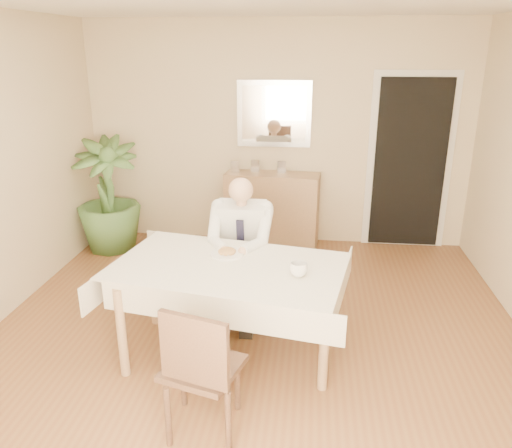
# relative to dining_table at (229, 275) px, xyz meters

# --- Properties ---
(room) EXTENTS (5.00, 5.02, 2.60)m
(room) POSITION_rel_dining_table_xyz_m (0.16, 0.03, 0.63)
(room) COLOR brown
(room) RESTS_ON ground
(window) EXTENTS (1.34, 0.04, 1.44)m
(window) POSITION_rel_dining_table_xyz_m (0.16, -2.44, 0.78)
(window) COLOR silver
(window) RESTS_ON room
(doorway) EXTENTS (0.96, 0.07, 2.10)m
(doorway) POSITION_rel_dining_table_xyz_m (1.71, 2.49, 0.33)
(doorway) COLOR silver
(doorway) RESTS_ON ground
(mirror) EXTENTS (0.86, 0.04, 0.76)m
(mirror) POSITION_rel_dining_table_xyz_m (0.13, 2.50, 0.88)
(mirror) COLOR silver
(mirror) RESTS_ON room
(dining_table) EXTENTS (1.89, 1.32, 0.75)m
(dining_table) POSITION_rel_dining_table_xyz_m (0.00, 0.00, 0.00)
(dining_table) COLOR #9A774C
(dining_table) RESTS_ON ground
(chair_far) EXTENTS (0.43, 0.43, 0.83)m
(chair_far) POSITION_rel_dining_table_xyz_m (-0.00, 0.87, -0.21)
(chair_far) COLOR #3F2B1D
(chair_far) RESTS_ON ground
(chair_near) EXTENTS (0.53, 0.54, 0.90)m
(chair_near) POSITION_rel_dining_table_xyz_m (-0.02, -0.91, -0.16)
(chair_near) COLOR #3F2B1D
(chair_near) RESTS_ON ground
(seated_man) EXTENTS (0.48, 0.72, 1.24)m
(seated_man) POSITION_rel_dining_table_xyz_m (0.00, 0.59, 0.02)
(seated_man) COLOR white
(seated_man) RESTS_ON ground
(plate) EXTENTS (0.26, 0.26, 0.02)m
(plate) POSITION_rel_dining_table_xyz_m (-0.04, 0.19, 0.09)
(plate) COLOR white
(plate) RESTS_ON dining_table
(food) EXTENTS (0.14, 0.14, 0.06)m
(food) POSITION_rel_dining_table_xyz_m (-0.04, 0.19, 0.11)
(food) COLOR olive
(food) RESTS_ON dining_table
(knife) EXTENTS (0.01, 0.13, 0.01)m
(knife) POSITION_rel_dining_table_xyz_m (-0.00, 0.13, 0.11)
(knife) COLOR silver
(knife) RESTS_ON dining_table
(fork) EXTENTS (0.01, 0.13, 0.01)m
(fork) POSITION_rel_dining_table_xyz_m (-0.08, 0.13, 0.11)
(fork) COLOR silver
(fork) RESTS_ON dining_table
(coffee_mug) EXTENTS (0.16, 0.16, 0.10)m
(coffee_mug) POSITION_rel_dining_table_xyz_m (0.52, -0.13, 0.14)
(coffee_mug) COLOR white
(coffee_mug) RESTS_ON dining_table
(sideboard) EXTENTS (1.13, 0.49, 0.88)m
(sideboard) POSITION_rel_dining_table_xyz_m (0.13, 2.35, -0.23)
(sideboard) COLOR #9A774C
(sideboard) RESTS_ON ground
(photo_frame_left) EXTENTS (0.10, 0.02, 0.14)m
(photo_frame_left) POSITION_rel_dining_table_xyz_m (-0.31, 2.35, 0.28)
(photo_frame_left) COLOR silver
(photo_frame_left) RESTS_ON sideboard
(photo_frame_center) EXTENTS (0.10, 0.02, 0.14)m
(photo_frame_center) POSITION_rel_dining_table_xyz_m (-0.08, 2.43, 0.28)
(photo_frame_center) COLOR silver
(photo_frame_center) RESTS_ON sideboard
(photo_frame_right) EXTENTS (0.10, 0.02, 0.14)m
(photo_frame_right) POSITION_rel_dining_table_xyz_m (0.24, 2.40, 0.28)
(photo_frame_right) COLOR silver
(photo_frame_right) RESTS_ON sideboard
(potted_palm) EXTENTS (0.92, 0.92, 1.33)m
(potted_palm) POSITION_rel_dining_table_xyz_m (-1.75, 1.98, -0.00)
(potted_palm) COLOR #3D602B
(potted_palm) RESTS_ON ground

